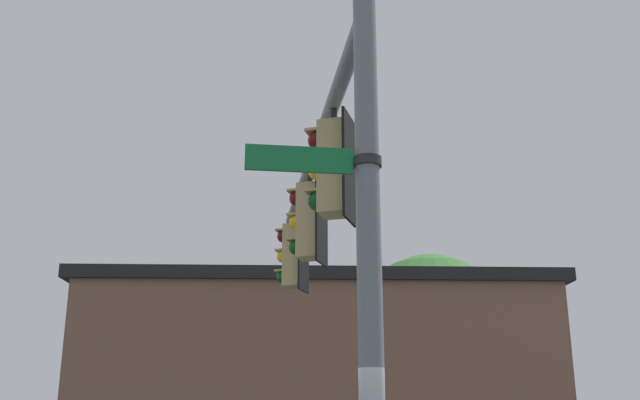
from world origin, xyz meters
name	(u,v)px	position (x,y,z in m)	size (l,w,h in m)	color
signal_pole	(369,276)	(0.00, 0.00, 3.21)	(0.20, 0.20, 6.42)	slate
mast_arm	(315,154)	(3.20, 1.39, 5.53)	(0.17, 0.17, 6.97)	slate
traffic_light_nearest_pole	(332,168)	(1.66, 0.74, 4.75)	(0.54, 0.49, 1.31)	black
traffic_light_mid_inner	(308,221)	(3.72, 1.64, 4.75)	(0.54, 0.49, 1.31)	black
traffic_light_mid_outer	(293,256)	(5.78, 2.53, 4.75)	(0.54, 0.49, 1.31)	black
street_name_sign	(329,161)	(-0.13, 0.30, 4.17)	(0.54, 1.06, 0.22)	#147238
storefront_building	(316,394)	(12.50, 4.07, 2.71)	(9.38, 12.74, 5.40)	brown
tree_by_storefront	(432,334)	(13.25, 1.21, 4.19)	(4.07, 4.07, 6.23)	#4C3823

